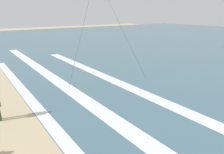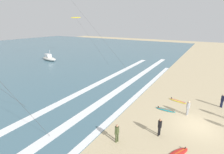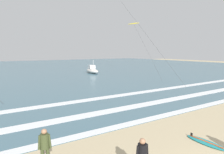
# 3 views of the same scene
# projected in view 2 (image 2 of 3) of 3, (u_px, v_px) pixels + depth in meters

# --- Properties ---
(ground_plane) EXTENTS (160.00, 160.00, 0.00)m
(ground_plane) POSITION_uv_depth(u_px,v_px,m) (198.00, 126.00, 15.52)
(ground_plane) COLOR tan
(wave_foam_shoreline) EXTENTS (40.08, 0.70, 0.01)m
(wave_foam_shoreline) POSITION_uv_depth(u_px,v_px,m) (124.00, 107.00, 18.91)
(wave_foam_shoreline) COLOR white
(wave_foam_shoreline) RESTS_ON ocean_surface
(wave_foam_mid_break) EXTENTS (57.40, 1.08, 0.01)m
(wave_foam_mid_break) POSITION_uv_depth(u_px,v_px,m) (101.00, 102.00, 20.21)
(wave_foam_mid_break) COLOR white
(wave_foam_mid_break) RESTS_ON ocean_surface
(wave_foam_outer_break) EXTENTS (46.49, 1.05, 0.01)m
(wave_foam_outer_break) POSITION_uv_depth(u_px,v_px,m) (85.00, 90.00, 23.82)
(wave_foam_outer_break) COLOR white
(wave_foam_outer_break) RESTS_ON ocean_surface
(surfer_mid_group) EXTENTS (0.48, 0.35, 1.60)m
(surfer_mid_group) POSITION_uv_depth(u_px,v_px,m) (223.00, 99.00, 18.69)
(surfer_mid_group) COLOR #141938
(surfer_mid_group) RESTS_ON ground
(surfer_background_far) EXTENTS (0.51, 0.32, 1.60)m
(surfer_background_far) POSITION_uv_depth(u_px,v_px,m) (188.00, 107.00, 17.09)
(surfer_background_far) COLOR gray
(surfer_background_far) RESTS_ON ground
(surfer_right_near) EXTENTS (0.51, 0.32, 1.60)m
(surfer_right_near) POSITION_uv_depth(u_px,v_px,m) (117.00, 132.00, 13.19)
(surfer_right_near) COLOR #384223
(surfer_right_near) RESTS_ON ground
(surfer_foreground_main) EXTENTS (0.52, 0.32, 1.60)m
(surfer_foreground_main) POSITION_uv_depth(u_px,v_px,m) (160.00, 126.00, 13.95)
(surfer_foreground_main) COLOR black
(surfer_foreground_main) RESTS_ON ground
(surfboard_near_water) EXTENTS (1.02, 2.18, 0.25)m
(surfboard_near_water) POSITION_uv_depth(u_px,v_px,m) (178.00, 101.00, 20.41)
(surfboard_near_water) COLOR yellow
(surfboard_near_water) RESTS_ON ground
(surfboard_foreground_flat) EXTENTS (0.61, 2.10, 0.25)m
(surfboard_foreground_flat) POSITION_uv_depth(u_px,v_px,m) (165.00, 110.00, 18.34)
(surfboard_foreground_flat) COLOR teal
(surfboard_foreground_flat) RESTS_ON ground
(surfboard_right_spare) EXTENTS (2.12, 1.56, 0.25)m
(surfboard_right_spare) POSITION_uv_depth(u_px,v_px,m) (178.00, 153.00, 12.23)
(surfboard_right_spare) COLOR red
(surfboard_right_spare) RESTS_ON ground
(kite_yellow_mid_center) EXTENTS (6.89, 16.32, 10.69)m
(kite_yellow_mid_center) POSITION_uv_depth(u_px,v_px,m) (76.00, 18.00, 46.96)
(kite_yellow_mid_center) COLOR yellow
(kite_yellow_mid_center) RESTS_ON ground
(offshore_boat) EXTENTS (2.46, 5.40, 2.70)m
(offshore_boat) POSITION_uv_depth(u_px,v_px,m) (49.00, 58.00, 42.19)
(offshore_boat) COLOR beige
(offshore_boat) RESTS_ON ground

